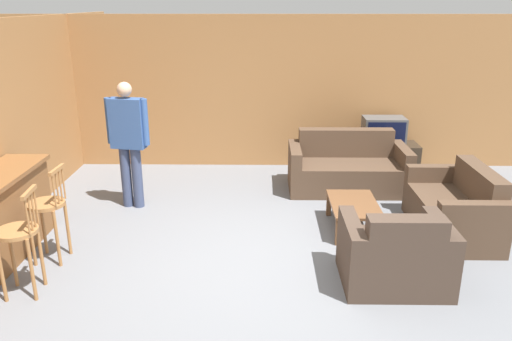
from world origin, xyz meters
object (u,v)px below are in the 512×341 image
object	(u,v)px
armchair_near	(395,256)
tv_unit	(381,158)
bar_chair_near	(19,239)
couch_far	(347,169)
bar_chair_mid	(48,211)
coffee_table	(354,207)
tv	(384,131)
loveseat_right	(456,209)
person_by_window	(128,138)

from	to	relation	value
armchair_near	tv_unit	bearing A→B (deg)	79.50
bar_chair_near	couch_far	size ratio (longest dim) A/B	0.61
bar_chair_mid	coffee_table	size ratio (longest dim) A/B	1.14
tv	loveseat_right	bearing A→B (deg)	-80.55
armchair_near	tv_unit	distance (m)	3.68
couch_far	tv_unit	world-z (taller)	couch_far
armchair_near	person_by_window	bearing A→B (deg)	147.48
couch_far	tv_unit	size ratio (longest dim) A/B	1.50
coffee_table	couch_far	bearing A→B (deg)	84.12
couch_far	coffee_table	world-z (taller)	couch_far
bar_chair_near	person_by_window	distance (m)	2.36
bar_chair_near	couch_far	xyz separation A→B (m)	(3.68, 3.02, -0.28)
couch_far	loveseat_right	distance (m)	1.91
bar_chair_near	couch_far	bearing A→B (deg)	39.32
loveseat_right	tv	size ratio (longest dim) A/B	2.14
loveseat_right	person_by_window	xyz separation A→B (m)	(-4.28, 0.81, 0.69)
bar_chair_mid	loveseat_right	world-z (taller)	bar_chair_mid
loveseat_right	bar_chair_near	bearing A→B (deg)	-163.02
loveseat_right	tv_unit	size ratio (longest dim) A/B	1.23
bar_chair_near	loveseat_right	bearing A→B (deg)	16.98
bar_chair_mid	couch_far	size ratio (longest dim) A/B	0.61
loveseat_right	person_by_window	size ratio (longest dim) A/B	0.83
coffee_table	person_by_window	bearing A→B (deg)	166.36
loveseat_right	coffee_table	distance (m)	1.26
couch_far	bar_chair_near	bearing A→B (deg)	-140.68
armchair_near	person_by_window	xyz separation A→B (m)	(-3.21, 2.05, 0.68)
armchair_near	coffee_table	xyz separation A→B (m)	(-0.20, 1.32, -0.01)
tv_unit	person_by_window	size ratio (longest dim) A/B	0.68
person_by_window	armchair_near	bearing A→B (deg)	-32.52
person_by_window	couch_far	bearing A→B (deg)	13.23
tv_unit	tv	bearing A→B (deg)	-90.00
bar_chair_mid	loveseat_right	bearing A→B (deg)	9.22
coffee_table	loveseat_right	bearing A→B (deg)	-3.40
couch_far	person_by_window	size ratio (longest dim) A/B	1.01
bar_chair_near	tv_unit	size ratio (longest dim) A/B	0.92
tv	bar_chair_mid	bearing A→B (deg)	-144.41
couch_far	coffee_table	xyz separation A→B (m)	(-0.15, -1.48, -0.01)
armchair_near	person_by_window	distance (m)	3.87
armchair_near	loveseat_right	xyz separation A→B (m)	(1.06, 1.24, -0.00)
loveseat_right	tv	bearing A→B (deg)	99.45
couch_far	person_by_window	distance (m)	3.33
coffee_table	armchair_near	bearing A→B (deg)	-81.46
bar_chair_mid	person_by_window	size ratio (longest dim) A/B	0.62
couch_far	armchair_near	bearing A→B (deg)	-89.06
loveseat_right	tv	distance (m)	2.44
tv	coffee_table	bearing A→B (deg)	-110.71
armchair_near	coffee_table	size ratio (longest dim) A/B	1.11
coffee_table	tv	xyz separation A→B (m)	(0.87, 2.29, 0.42)
couch_far	tv	world-z (taller)	tv
bar_chair_mid	tv_unit	size ratio (longest dim) A/B	0.92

